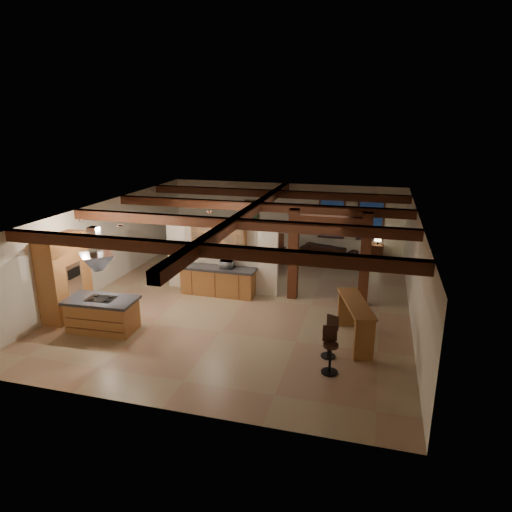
# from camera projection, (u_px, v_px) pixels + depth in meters

# --- Properties ---
(ground) EXTENTS (12.00, 12.00, 0.00)m
(ground) POSITION_uv_depth(u_px,v_px,m) (247.00, 299.00, 14.64)
(ground) COLOR tan
(ground) RESTS_ON ground
(room_walls) EXTENTS (12.00, 12.00, 12.00)m
(room_walls) POSITION_uv_depth(u_px,v_px,m) (246.00, 245.00, 14.12)
(room_walls) COLOR silver
(room_walls) RESTS_ON ground
(ceiling_beams) EXTENTS (10.00, 12.00, 0.28)m
(ceiling_beams) POSITION_uv_depth(u_px,v_px,m) (246.00, 214.00, 13.84)
(ceiling_beams) COLOR #3A1D0E
(ceiling_beams) RESTS_ON room_walls
(timber_posts) EXTENTS (2.50, 0.30, 2.90)m
(timber_posts) POSITION_uv_depth(u_px,v_px,m) (329.00, 247.00, 13.96)
(timber_posts) COLOR #3A1D0E
(timber_posts) RESTS_ON ground
(partition_wall) EXTENTS (3.80, 0.18, 2.20)m
(partition_wall) POSITION_uv_depth(u_px,v_px,m) (222.00, 259.00, 15.03)
(partition_wall) COLOR silver
(partition_wall) RESTS_ON ground
(pantry_cabinet) EXTENTS (0.67, 1.60, 2.40)m
(pantry_cabinet) POSITION_uv_depth(u_px,v_px,m) (65.00, 277.00, 13.06)
(pantry_cabinet) COLOR olive
(pantry_cabinet) RESTS_ON ground
(back_counter) EXTENTS (2.50, 0.66, 0.94)m
(back_counter) POSITION_uv_depth(u_px,v_px,m) (218.00, 281.00, 14.86)
(back_counter) COLOR olive
(back_counter) RESTS_ON ground
(upper_display_cabinet) EXTENTS (1.80, 0.36, 0.95)m
(upper_display_cabinet) POSITION_uv_depth(u_px,v_px,m) (219.00, 238.00, 14.64)
(upper_display_cabinet) COLOR olive
(upper_display_cabinet) RESTS_ON partition_wall
(range_hood) EXTENTS (1.10, 1.10, 1.40)m
(range_hood) POSITION_uv_depth(u_px,v_px,m) (98.00, 268.00, 11.96)
(range_hood) COLOR silver
(range_hood) RESTS_ON room_walls
(back_windows) EXTENTS (2.70, 0.07, 1.70)m
(back_windows) POSITION_uv_depth(u_px,v_px,m) (351.00, 220.00, 18.98)
(back_windows) COLOR #3A1D0E
(back_windows) RESTS_ON room_walls
(framed_art) EXTENTS (0.65, 0.05, 0.85)m
(framed_art) POSITION_uv_depth(u_px,v_px,m) (252.00, 210.00, 20.00)
(framed_art) COLOR #3A1D0E
(framed_art) RESTS_ON room_walls
(recessed_cans) EXTENTS (3.16, 2.46, 0.03)m
(recessed_cans) POSITION_uv_depth(u_px,v_px,m) (139.00, 219.00, 12.66)
(recessed_cans) COLOR silver
(recessed_cans) RESTS_ON room_walls
(kitchen_island) EXTENTS (1.93, 1.09, 0.94)m
(kitchen_island) POSITION_uv_depth(u_px,v_px,m) (103.00, 314.00, 12.34)
(kitchen_island) COLOR olive
(kitchen_island) RESTS_ON ground
(dining_table) EXTENTS (2.09, 1.24, 0.72)m
(dining_table) POSITION_uv_depth(u_px,v_px,m) (257.00, 257.00, 17.72)
(dining_table) COLOR #37150D
(dining_table) RESTS_ON ground
(sofa) EXTENTS (2.39, 1.52, 0.65)m
(sofa) POSITION_uv_depth(u_px,v_px,m) (329.00, 251.00, 18.64)
(sofa) COLOR black
(sofa) RESTS_ON ground
(microwave) EXTENTS (0.45, 0.32, 0.24)m
(microwave) POSITION_uv_depth(u_px,v_px,m) (227.00, 264.00, 14.61)
(microwave) COLOR #AFAFB3
(microwave) RESTS_ON back_counter
(bar_counter) EXTENTS (1.11, 2.16, 1.10)m
(bar_counter) POSITION_uv_depth(u_px,v_px,m) (355.00, 315.00, 11.62)
(bar_counter) COLOR olive
(bar_counter) RESTS_ON ground
(side_table) EXTENTS (0.53, 0.53, 0.61)m
(side_table) POSITION_uv_depth(u_px,v_px,m) (377.00, 252.00, 18.67)
(side_table) COLOR #3A1D0E
(side_table) RESTS_ON ground
(table_lamp) EXTENTS (0.30, 0.30, 0.35)m
(table_lamp) POSITION_uv_depth(u_px,v_px,m) (378.00, 239.00, 18.51)
(table_lamp) COLOR black
(table_lamp) RESTS_ON side_table
(bar_stool_a) EXTENTS (0.40, 0.41, 1.10)m
(bar_stool_a) POSITION_uv_depth(u_px,v_px,m) (330.00, 350.00, 10.27)
(bar_stool_a) COLOR black
(bar_stool_a) RESTS_ON ground
(bar_stool_b) EXTENTS (0.39, 0.40, 1.03)m
(bar_stool_b) POSITION_uv_depth(u_px,v_px,m) (330.00, 336.00, 10.97)
(bar_stool_b) COLOR black
(bar_stool_b) RESTS_ON ground
(dining_chairs) EXTENTS (1.93, 1.93, 1.25)m
(dining_chairs) POSITION_uv_depth(u_px,v_px,m) (257.00, 251.00, 17.64)
(dining_chairs) COLOR #3A1D0E
(dining_chairs) RESTS_ON ground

